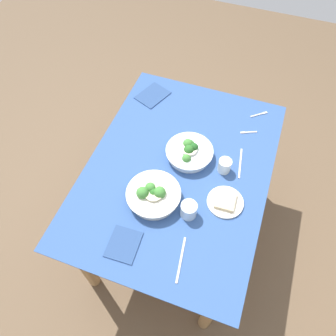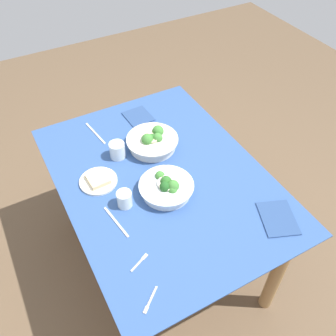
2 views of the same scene
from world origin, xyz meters
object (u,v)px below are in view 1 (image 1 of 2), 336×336
Objects in this scene: broccoli_bowl_far at (189,152)px; broccoli_bowl_near at (153,195)px; water_glass_side at (189,210)px; table_knife_left at (181,260)px; water_glass_center at (225,166)px; napkin_folded_upper at (124,244)px; fork_by_near_bowl at (260,114)px; table_knife_right at (240,163)px; napkin_folded_lower at (153,95)px; fork_by_far_bowl at (248,132)px; bread_side_plate at (225,202)px.

broccoli_bowl_near is at bearing -15.46° from broccoli_bowl_far.
water_glass_side reaches higher than table_knife_left.
napkin_folded_upper is at bearing -30.59° from water_glass_center.
water_glass_side is 0.40× the size of table_knife_left.
fork_by_near_bowl is 0.47× the size of table_knife_right.
napkin_folded_lower is (-0.96, -0.23, 0.00)m from napkin_folded_upper.
napkin_folded_lower reaches higher than fork_by_near_bowl.
broccoli_bowl_near is 3.18× the size of water_glass_side.
table_knife_left is at bearing 9.48° from water_glass_side.
water_glass_center is at bearing -141.88° from fork_by_near_bowl.
broccoli_bowl_far is 3.00× the size of water_glass_side.
water_glass_center is 0.69m from napkin_folded_lower.
broccoli_bowl_far is at bearing -97.06° from water_glass_center.
napkin_folded_lower reaches higher than table_knife_right.
fork_by_near_bowl is 1.01m from table_knife_left.
fork_by_far_bowl is 0.44× the size of table_knife_left.
napkin_folded_upper is at bearing -152.20° from fork_by_near_bowl.
broccoli_bowl_far reaches higher than fork_by_near_bowl.
water_glass_center reaches higher than bread_side_plate.
bread_side_plate is at bearing 133.74° from napkin_folded_upper.
table_knife_right is (-0.36, 0.36, -0.04)m from broccoli_bowl_near.
napkin_folded_lower reaches higher than table_knife_left.
fork_by_far_bowl is 0.49× the size of napkin_folded_lower.
napkin_folded_lower is at bearing -125.26° from water_glass_center.
broccoli_bowl_near reaches higher than bread_side_plate.
bread_side_plate is 1.13× the size of napkin_folded_upper.
napkin_folded_lower is at bearing -125.54° from table_knife_right.
fork_by_far_bowl is at bearing 178.66° from bread_side_plate.
table_knife_left is at bearing 42.48° from broccoli_bowl_near.
fork_by_near_bowl is (-0.75, 0.39, -0.03)m from broccoli_bowl_near.
bread_side_plate is 0.26m from table_knife_right.
water_glass_center is 0.31m from fork_by_far_bowl.
water_glass_center is 0.85× the size of fork_by_near_bowl.
bread_side_plate is 2.13× the size of water_glass_side.
water_glass_center is at bearing -54.76° from table_knife_right.
napkin_folded_lower is (-0.93, -0.50, 0.00)m from table_knife_left.
table_knife_right is (-0.38, 0.17, -0.04)m from water_glass_side.
napkin_folded_lower is (-0.37, -0.36, -0.03)m from broccoli_bowl_far.
table_knife_right is (0.39, -0.03, -0.00)m from fork_by_near_bowl.
fork_by_far_bowl is 0.95m from napkin_folded_upper.
broccoli_bowl_far is 0.20m from water_glass_center.
napkin_folded_lower is (-0.68, -0.27, -0.03)m from broccoli_bowl_near.
bread_side_plate is 1.96× the size of fork_by_near_bowl.
water_glass_side is 0.43× the size of table_knife_right.
fork_by_far_bowl is (-0.59, 0.36, -0.03)m from broccoli_bowl_near.
water_glass_side is 0.92× the size of fork_by_near_bowl.
table_knife_left is 1.09× the size of table_knife_right.
bread_side_plate reaches higher than table_knife_right.
water_glass_center is at bearing 53.57° from fork_by_far_bowl.
table_knife_left is (0.25, 0.23, -0.04)m from broccoli_bowl_near.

